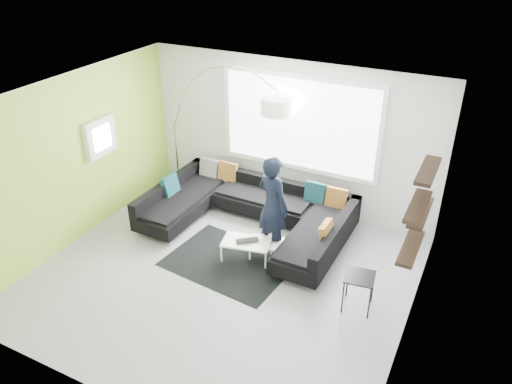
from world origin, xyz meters
TOP-DOWN VIEW (x-y plane):
  - ground at (0.00, 0.00)m, footprint 5.50×5.50m
  - room_shell at (0.04, 0.21)m, footprint 5.54×5.04m
  - sectional_sofa at (-0.25, 1.29)m, footprint 3.46×2.17m
  - rug at (-0.09, 0.37)m, footprint 2.07×1.60m
  - coffee_table at (0.27, 0.69)m, footprint 1.09×0.78m
  - arc_lamp at (-2.25, 2.12)m, footprint 2.55×0.93m
  - side_table at (2.05, 0.25)m, footprint 0.45×0.45m
  - person at (0.37, 1.00)m, footprint 0.90×0.84m
  - laptop at (0.16, 0.55)m, footprint 0.60×0.59m

SIDE VIEW (x-z plane):
  - ground at x=0.00m, z-range 0.00..0.00m
  - rug at x=-0.09m, z-range 0.00..0.01m
  - coffee_table at x=0.27m, z-range 0.00..0.32m
  - side_table at x=2.05m, z-range 0.00..0.55m
  - sectional_sofa at x=-0.25m, z-range -0.04..0.70m
  - laptop at x=0.16m, z-range 0.32..0.35m
  - person at x=0.37m, z-range 0.00..1.70m
  - arc_lamp at x=-2.25m, z-range 0.00..2.69m
  - room_shell at x=0.04m, z-range 0.40..3.22m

